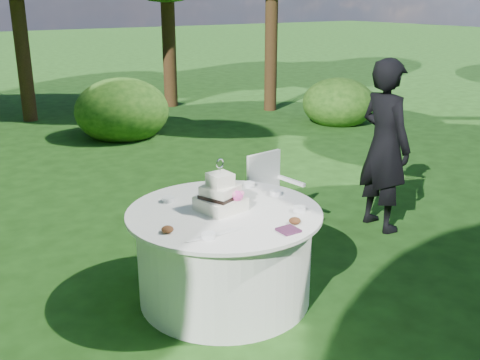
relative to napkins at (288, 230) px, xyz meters
name	(u,v)px	position (x,y,z in m)	size (l,w,h in m)	color
ground	(225,296)	(-0.17, 0.60, -0.78)	(80.00, 80.00, 0.00)	#18390F
napkins	(288,230)	(0.00, 0.00, 0.00)	(0.14, 0.14, 0.02)	#491F3D
feather_plume	(215,234)	(-0.48, 0.23, 0.00)	(0.48, 0.07, 0.01)	silver
guest	(385,146)	(2.02, 0.97, 0.13)	(0.66, 0.43, 1.81)	black
table	(225,254)	(-0.17, 0.60, -0.39)	(1.56, 1.56, 0.77)	white
cake	(221,196)	(-0.18, 0.64, 0.10)	(0.37, 0.37, 0.43)	silver
chair	(271,191)	(0.85, 1.37, -0.26)	(0.48, 0.47, 0.89)	white
votives	(241,203)	(0.00, 0.63, 0.01)	(1.03, 0.92, 0.04)	white
petal_cups	(232,225)	(-0.31, 0.27, 0.02)	(0.96, 0.46, 0.05)	#562D16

